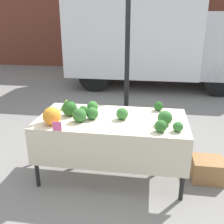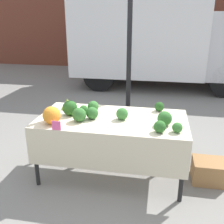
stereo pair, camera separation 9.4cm
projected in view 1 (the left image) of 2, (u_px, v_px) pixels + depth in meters
ground_plane at (112, 173)px, 3.48m from camera, size 40.00×40.00×0.00m
building_facade at (143, 5)px, 9.79m from camera, size 16.00×0.60×4.68m
tent_pole at (127, 64)px, 3.80m from camera, size 0.07×0.07×2.60m
parked_truck at (151, 35)px, 7.30m from camera, size 4.90×1.96×2.71m
market_table at (111, 127)px, 3.18m from camera, size 1.82×0.94×0.78m
orange_cauliflower at (52, 116)px, 2.99m from camera, size 0.21×0.21×0.21m
romanesco_head at (67, 104)px, 3.49m from camera, size 0.18×0.18×0.14m
broccoli_head_0 at (70, 108)px, 3.26m from camera, size 0.19×0.19×0.19m
broccoli_head_1 at (158, 106)px, 3.44m from camera, size 0.12×0.12×0.12m
broccoli_head_2 at (92, 113)px, 3.15m from camera, size 0.15×0.15×0.15m
broccoli_head_3 at (161, 126)px, 2.81m from camera, size 0.13×0.13×0.13m
broccoli_head_4 at (79, 115)px, 3.07m from camera, size 0.17×0.17×0.17m
broccoli_head_5 at (93, 107)px, 3.39m from camera, size 0.14×0.14×0.14m
broccoli_head_6 at (178, 127)px, 2.82m from camera, size 0.11×0.11×0.11m
broccoli_head_7 at (122, 114)px, 3.14m from camera, size 0.14×0.14×0.14m
broccoli_head_8 at (165, 118)px, 2.99m from camera, size 0.17×0.17×0.17m
broccoli_head_9 at (83, 110)px, 3.31m from camera, size 0.11×0.11×0.11m
price_sign at (57, 126)px, 2.84m from camera, size 0.10×0.01×0.10m
produce_crate at (207, 169)px, 3.31m from camera, size 0.39×0.34×0.28m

